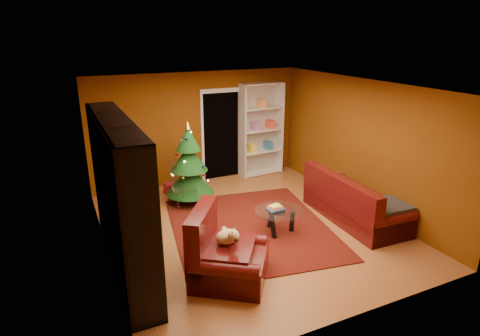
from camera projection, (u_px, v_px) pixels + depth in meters
name	position (u px, v px, depth m)	size (l,w,h in m)	color
floor	(249.00, 229.00, 7.45)	(5.00, 5.50, 0.05)	#935529
ceiling	(250.00, 85.00, 6.59)	(5.00, 5.50, 0.05)	silver
wall_back	(197.00, 128.00, 9.40)	(5.00, 0.05, 2.60)	brown
wall_left	(99.00, 183.00, 6.01)	(0.05, 5.50, 2.60)	brown
wall_right	(363.00, 145.00, 8.02)	(0.05, 5.50, 2.60)	brown
doorway	(222.00, 136.00, 9.68)	(1.06, 0.60, 2.16)	black
rug	(250.00, 227.00, 7.44)	(2.78, 3.25, 0.02)	#57150D
media_unit	(121.00, 197.00, 5.85)	(0.46, 3.03, 2.32)	black
christmas_tree	(189.00, 164.00, 8.28)	(0.99, 0.99, 1.77)	#114014
gift_box_teal	(135.00, 200.00, 8.25)	(0.31, 0.31, 0.31)	#167A74
gift_box_green	(187.00, 188.00, 8.95)	(0.26, 0.26, 0.26)	#215B31
gift_box_red	(171.00, 189.00, 8.97)	(0.24, 0.24, 0.24)	#A91530
white_bookshelf	(261.00, 130.00, 9.90)	(1.09, 0.39, 2.35)	white
armchair	(230.00, 252.00, 5.78)	(1.13, 1.13, 0.88)	#410A0A
dog	(227.00, 237.00, 5.77)	(0.40, 0.30, 0.29)	beige
sofa	(356.00, 197.00, 7.65)	(2.17, 0.98, 0.93)	#410A0A
coffee_table	(279.00, 221.00, 7.20)	(0.87, 0.87, 0.55)	gray
acrylic_chair	(184.00, 188.00, 8.10)	(0.47, 0.51, 0.92)	#66605B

